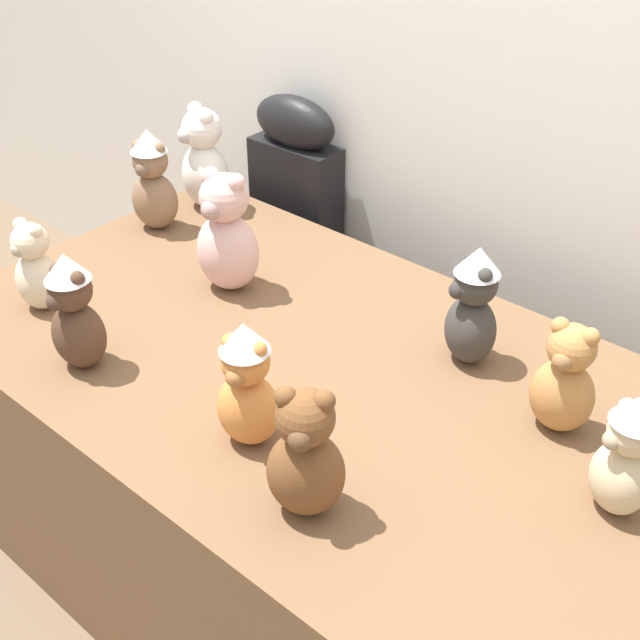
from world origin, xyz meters
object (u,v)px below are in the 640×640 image
Objects in this scene: teddy_bear_chestnut at (306,456)px; teddy_bear_mocha at (153,181)px; teddy_bear_caramel at (565,381)px; display_table at (320,486)px; teddy_bear_cocoa at (74,313)px; teddy_bear_sand at (626,455)px; teddy_bear_cream at (37,268)px; teddy_bear_blush at (226,235)px; teddy_bear_snow at (204,161)px; teddy_bear_ginger at (247,386)px; teddy_bear_charcoal at (473,307)px; instrument_case at (297,250)px.

teddy_bear_mocha is (-1.00, 0.50, 0.02)m from teddy_bear_chestnut.
display_table is at bearing -165.30° from teddy_bear_caramel.
teddy_bear_cocoa is 0.98m from teddy_bear_caramel.
teddy_bear_caramel is 0.85× the size of teddy_bear_mocha.
teddy_bear_cocoa reaches higher than teddy_bear_sand.
teddy_bear_cocoa reaches higher than teddy_bear_chestnut.
teddy_bear_cream is (-0.89, 0.07, -0.02)m from teddy_bear_chestnut.
teddy_bear_snow is at bearing 134.09° from teddy_bear_blush.
teddy_bear_sand is 1.43m from teddy_bear_snow.
teddy_bear_ginger is 0.59m from teddy_bear_caramel.
teddy_bear_charcoal reaches higher than teddy_bear_cocoa.
display_table is 7.32× the size of teddy_bear_caramel.
instrument_case is at bearing 83.01° from teddy_bear_snow.
instrument_case reaches higher than teddy_bear_chestnut.
teddy_bear_chestnut is (0.87, -0.93, 0.33)m from instrument_case.
teddy_bear_cocoa is at bearing -140.21° from display_table.
teddy_bear_mocha is at bearing -154.36° from teddy_bear_sand.
teddy_bear_mocha is at bearing 120.59° from teddy_bear_cocoa.
display_table is 6.43× the size of teddy_bear_charcoal.
teddy_bear_snow is 1.33× the size of teddy_bear_cream.
teddy_bear_chestnut is (-0.40, -0.35, 0.00)m from teddy_bear_sand.
teddy_bear_ginger is at bearing -53.47° from instrument_case.
display_table is at bearing -145.23° from teddy_bear_sand.
teddy_bear_mocha is (-0.00, -0.18, -0.00)m from teddy_bear_snow.
display_table is 0.83m from teddy_bear_cream.
teddy_bear_caramel is at bearing 8.55° from teddy_bear_snow.
teddy_bear_blush is at bearing -17.39° from teddy_bear_snow.
teddy_bear_ginger reaches higher than teddy_bear_caramel.
teddy_bear_sand is 0.92× the size of teddy_bear_ginger.
teddy_bear_snow is at bearing -155.61° from teddy_bear_charcoal.
teddy_bear_mocha reaches higher than teddy_bear_sand.
instrument_case is 1.44m from teddy_bear_sand.
teddy_bear_charcoal is at bearing 60.85° from teddy_bear_chestnut.
teddy_bear_charcoal is at bearing -173.22° from teddy_bear_sand.
teddy_bear_mocha reaches higher than teddy_bear_charcoal.
teddy_bear_caramel reaches higher than teddy_bear_cream.
teddy_bear_caramel is (0.85, 0.48, -0.02)m from teddy_bear_cocoa.
teddy_bear_chestnut reaches higher than display_table.
teddy_bear_sand is at bearing 13.66° from teddy_bear_cocoa.
teddy_bear_blush is at bearing -135.24° from teddy_bear_charcoal.
teddy_bear_blush is at bearing -33.31° from teddy_bear_mocha.
teddy_bear_caramel is 1.18m from teddy_bear_cream.
instrument_case is (-0.63, 0.62, 0.15)m from display_table.
teddy_bear_ginger is 0.94× the size of teddy_bear_mocha.
teddy_bear_chestnut is (0.24, -0.32, 0.48)m from display_table.
teddy_bear_ginger is (0.43, 0.07, -0.00)m from teddy_bear_cocoa.
teddy_bear_snow reaches higher than teddy_bear_ginger.
teddy_bear_ginger is 0.51m from teddy_bear_charcoal.
teddy_bear_ginger is 0.69m from teddy_bear_cream.
teddy_bear_caramel is (0.22, 0.47, -0.01)m from teddy_bear_chestnut.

